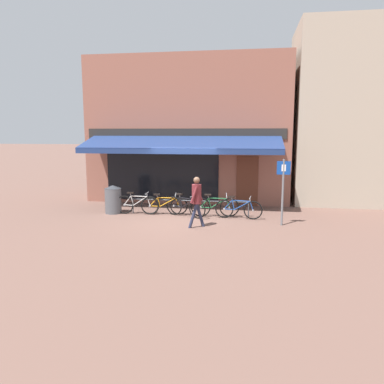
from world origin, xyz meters
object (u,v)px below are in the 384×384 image
Objects in this scene: bicycle_orange at (164,205)px; bicycle_black at (185,207)px; bicycle_silver at (137,204)px; bicycle_green at (215,207)px; litter_bin at (113,199)px; pedestrian_adult at (197,196)px; bicycle_blue at (238,209)px; parking_sign at (283,185)px.

bicycle_black is at bearing -23.10° from bicycle_orange.
bicycle_orange is at bearing 2.63° from bicycle_silver.
bicycle_silver is at bearing -159.07° from bicycle_black.
litter_bin is at bearing 172.57° from bicycle_green.
bicycle_orange is 1.05× the size of pedestrian_adult.
pedestrian_adult is (-1.31, -1.44, 0.66)m from bicycle_blue.
litter_bin reaches higher than bicycle_orange.
bicycle_green is at bearing 31.99° from bicycle_black.
bicycle_blue is 4.79m from litter_bin.
bicycle_black reaches higher than bicycle_silver.
bicycle_silver is at bearing -2.87° from litter_bin.
litter_bin is at bearing -177.59° from bicycle_blue.
bicycle_orange is 2.34m from pedestrian_adult.
bicycle_green is 0.81× the size of parking_sign.
bicycle_silver is at bearing 135.81° from pedestrian_adult.
bicycle_green reaches higher than bicycle_orange.
bicycle_orange is at bearing 119.45° from pedestrian_adult.
bicycle_orange is 2.80m from bicycle_blue.
bicycle_silver is 1.02× the size of pedestrian_adult.
parking_sign is (5.29, -0.92, 0.98)m from bicycle_silver.
parking_sign reaches higher than bicycle_silver.
litter_bin reaches higher than bicycle_black.
pedestrian_adult reaches higher than bicycle_silver.
bicycle_black is 1.48× the size of litter_bin.
bicycle_silver is 0.97× the size of bicycle_orange.
litter_bin is at bearing 173.53° from bicycle_orange.
pedestrian_adult is (0.63, -1.46, 0.64)m from bicycle_black.
bicycle_blue is 2.05m from pedestrian_adult.
bicycle_orange is at bearing 170.35° from bicycle_green.
litter_bin is (-1.99, -0.04, 0.19)m from bicycle_orange.
pedestrian_adult reaches higher than bicycle_orange.
bicycle_silver is 0.77× the size of parking_sign.
bicycle_black is (0.85, -0.23, 0.02)m from bicycle_orange.
bicycle_green is (2.96, -0.02, 0.01)m from bicycle_silver.
bicycle_black reaches higher than bicycle_blue.
pedestrian_adult is at bearing -112.40° from bicycle_green.
bicycle_green is at bearing 158.85° from parking_sign.
bicycle_silver is at bearing 170.15° from parking_sign.
litter_bin is (-2.84, 0.19, 0.16)m from bicycle_black.
bicycle_black is at bearing -179.80° from bicycle_green.
bicycle_orange is (1.03, 0.09, -0.02)m from bicycle_silver.
parking_sign reaches higher than litter_bin.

